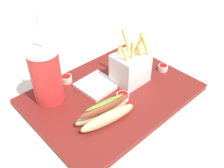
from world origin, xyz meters
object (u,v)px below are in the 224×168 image
(soda_cup, at_px, (46,75))
(napkin_stack, at_px, (97,85))
(ketchup_cup_1, at_px, (66,79))
(ketchup_cup_3, at_px, (163,67))
(fries_basket, at_px, (130,68))
(ketchup_cup_2, at_px, (123,96))
(hot_dog_1, at_px, (105,113))

(soda_cup, height_order, napkin_stack, soda_cup)
(ketchup_cup_1, distance_m, ketchup_cup_3, 0.32)
(ketchup_cup_3, height_order, napkin_stack, ketchup_cup_3)
(ketchup_cup_1, xyz_separation_m, ketchup_cup_3, (0.27, -0.17, -0.00))
(fries_basket, relative_size, napkin_stack, 1.56)
(ketchup_cup_3, bearing_deg, ketchup_cup_2, -176.65)
(soda_cup, xyz_separation_m, fries_basket, (0.23, -0.10, -0.03))
(fries_basket, xyz_separation_m, ketchup_cup_3, (0.13, -0.03, -0.04))
(hot_dog_1, height_order, ketchup_cup_2, hot_dog_1)
(ketchup_cup_2, bearing_deg, ketchup_cup_3, 3.35)
(fries_basket, relative_size, hot_dog_1, 0.98)
(ketchup_cup_3, bearing_deg, napkin_stack, 159.25)
(ketchup_cup_2, xyz_separation_m, napkin_stack, (-0.02, 0.10, -0.00))
(ketchup_cup_1, bearing_deg, fries_basket, -42.21)
(ketchup_cup_3, relative_size, napkin_stack, 0.30)
(fries_basket, bearing_deg, napkin_stack, 152.25)
(ketchup_cup_3, bearing_deg, fries_basket, 165.05)
(hot_dog_1, relative_size, ketchup_cup_1, 4.95)
(soda_cup, distance_m, fries_basket, 0.25)
(fries_basket, height_order, napkin_stack, fries_basket)
(fries_basket, bearing_deg, ketchup_cup_1, 137.79)
(fries_basket, height_order, ketchup_cup_1, fries_basket)
(ketchup_cup_1, relative_size, ketchup_cup_3, 1.06)
(ketchup_cup_1, bearing_deg, ketchup_cup_2, -67.69)
(soda_cup, xyz_separation_m, napkin_stack, (0.13, -0.05, -0.08))
(hot_dog_1, distance_m, ketchup_cup_1, 0.21)
(ketchup_cup_1, bearing_deg, soda_cup, -157.56)
(fries_basket, relative_size, ketchup_cup_3, 5.15)
(hot_dog_1, bearing_deg, ketchup_cup_3, 7.75)
(ketchup_cup_3, xyz_separation_m, napkin_stack, (-0.22, 0.08, -0.00))
(soda_cup, distance_m, ketchup_cup_1, 0.11)
(hot_dog_1, relative_size, ketchup_cup_2, 4.56)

